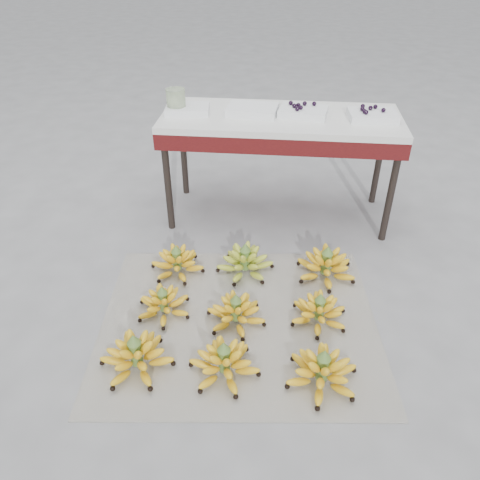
# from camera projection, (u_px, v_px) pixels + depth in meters

# --- Properties ---
(ground) EXTENTS (60.00, 60.00, 0.00)m
(ground) POSITION_uv_depth(u_px,v_px,m) (239.00, 324.00, 2.14)
(ground) COLOR slate
(ground) RESTS_ON ground
(newspaper_mat) EXTENTS (1.35, 1.17, 0.01)m
(newspaper_mat) POSITION_uv_depth(u_px,v_px,m) (239.00, 321.00, 2.15)
(newspaper_mat) COLOR silver
(newspaper_mat) RESTS_ON ground
(bunch_front_left) EXTENTS (0.35, 0.35, 0.18)m
(bunch_front_left) POSITION_uv_depth(u_px,v_px,m) (136.00, 356.00, 1.89)
(bunch_front_left) COLOR yellow
(bunch_front_left) RESTS_ON newspaper_mat
(bunch_front_center) EXTENTS (0.38, 0.38, 0.17)m
(bunch_front_center) POSITION_uv_depth(u_px,v_px,m) (224.00, 363.00, 1.86)
(bunch_front_center) COLOR yellow
(bunch_front_center) RESTS_ON newspaper_mat
(bunch_front_right) EXTENTS (0.37, 0.37, 0.18)m
(bunch_front_right) POSITION_uv_depth(u_px,v_px,m) (322.00, 371.00, 1.83)
(bunch_front_right) COLOR yellow
(bunch_front_right) RESTS_ON newspaper_mat
(bunch_mid_left) EXTENTS (0.33, 0.33, 0.16)m
(bunch_mid_left) POSITION_uv_depth(u_px,v_px,m) (164.00, 304.00, 2.16)
(bunch_mid_left) COLOR yellow
(bunch_mid_left) RESTS_ON newspaper_mat
(bunch_mid_center) EXTENTS (0.35, 0.35, 0.16)m
(bunch_mid_center) POSITION_uv_depth(u_px,v_px,m) (236.00, 313.00, 2.11)
(bunch_mid_center) COLOR yellow
(bunch_mid_center) RESTS_ON newspaper_mat
(bunch_mid_right) EXTENTS (0.32, 0.32, 0.16)m
(bunch_mid_right) POSITION_uv_depth(u_px,v_px,m) (319.00, 312.00, 2.11)
(bunch_mid_right) COLOR yellow
(bunch_mid_right) RESTS_ON newspaper_mat
(bunch_back_left) EXTENTS (0.34, 0.34, 0.17)m
(bunch_back_left) POSITION_uv_depth(u_px,v_px,m) (177.00, 263.00, 2.41)
(bunch_back_left) COLOR yellow
(bunch_back_left) RESTS_ON newspaper_mat
(bunch_back_center) EXTENTS (0.31, 0.31, 0.18)m
(bunch_back_center) POSITION_uv_depth(u_px,v_px,m) (245.00, 262.00, 2.41)
(bunch_back_center) COLOR #8FAE2D
(bunch_back_center) RESTS_ON newspaper_mat
(bunch_back_right) EXTENTS (0.40, 0.40, 0.19)m
(bunch_back_right) POSITION_uv_depth(u_px,v_px,m) (326.00, 266.00, 2.38)
(bunch_back_right) COLOR yellow
(bunch_back_right) RESTS_ON newspaper_mat
(vendor_table) EXTENTS (1.32, 0.53, 0.64)m
(vendor_table) POSITION_uv_depth(u_px,v_px,m) (281.00, 128.00, 2.62)
(vendor_table) COLOR black
(vendor_table) RESTS_ON ground
(tray_far_left) EXTENTS (0.26, 0.20, 0.04)m
(tray_far_left) POSITION_uv_depth(u_px,v_px,m) (188.00, 109.00, 2.60)
(tray_far_left) COLOR silver
(tray_far_left) RESTS_ON vendor_table
(tray_left) EXTENTS (0.29, 0.22, 0.04)m
(tray_left) POSITION_uv_depth(u_px,v_px,m) (252.00, 110.00, 2.59)
(tray_left) COLOR silver
(tray_left) RESTS_ON vendor_table
(tray_right) EXTENTS (0.28, 0.22, 0.07)m
(tray_right) POSITION_uv_depth(u_px,v_px,m) (303.00, 111.00, 2.57)
(tray_right) COLOR silver
(tray_right) RESTS_ON vendor_table
(tray_far_right) EXTENTS (0.27, 0.20, 0.06)m
(tray_far_right) POSITION_uv_depth(u_px,v_px,m) (372.00, 115.00, 2.52)
(tray_far_right) COLOR silver
(tray_far_right) RESTS_ON vendor_table
(glass_jar) EXTENTS (0.12, 0.12, 0.13)m
(glass_jar) POSITION_uv_depth(u_px,v_px,m) (176.00, 101.00, 2.58)
(glass_jar) COLOR beige
(glass_jar) RESTS_ON vendor_table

